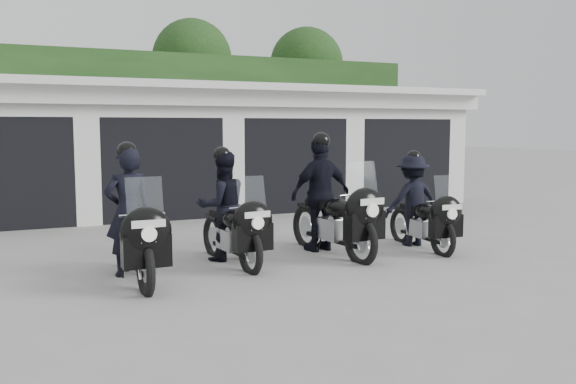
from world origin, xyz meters
name	(u,v)px	position (x,y,z in m)	size (l,w,h in m)	color
ground	(258,278)	(0.00, 0.00, 0.00)	(80.00, 80.00, 0.00)	gray
garage_block	(141,150)	(0.00, 8.06, 1.42)	(16.40, 6.80, 2.96)	silver
background_vegetation	(123,103)	(0.37, 12.92, 2.77)	(20.00, 3.90, 5.80)	#173714
police_bike_a	(133,225)	(-1.52, 0.57, 0.74)	(0.65, 2.15, 1.87)	black
police_bike_b	(227,213)	(-0.05, 1.11, 0.74)	(0.85, 2.03, 1.77)	black
police_bike_c	(327,201)	(1.62, 1.11, 0.84)	(1.14, 2.27, 1.98)	black
police_bike_d	(417,205)	(3.21, 0.91, 0.71)	(1.03, 1.91, 1.66)	black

